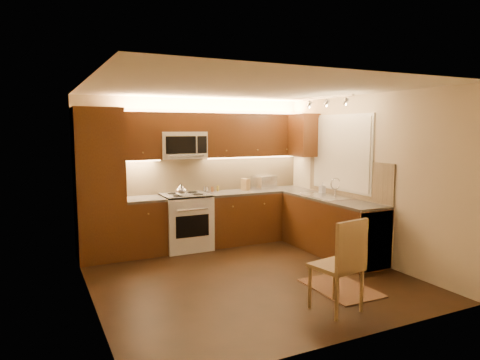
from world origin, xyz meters
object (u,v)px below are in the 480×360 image
dining_chair (336,264)px  microwave (182,145)px  toaster_oven (264,182)px  sink (326,192)px  soap_bottle (322,188)px  kettle (181,190)px  knife_block (245,184)px  stove (186,222)px

dining_chair → microwave: bearing=92.6°
microwave → toaster_oven: bearing=1.0°
sink → soap_bottle: (0.14, 0.30, 0.02)m
microwave → kettle: bearing=-112.8°
kettle → knife_block: (1.30, 0.30, -0.02)m
stove → sink: (2.00, -1.12, 0.52)m
toaster_oven → soap_bottle: toaster_oven is taller
toaster_oven → dining_chair: 3.38m
sink → kettle: 2.33m
microwave → dining_chair: 3.48m
microwave → stove: bearing=-90.0°
microwave → soap_bottle: 2.46m
knife_block → toaster_oven: bearing=-8.3°
knife_block → kettle: bearing=178.8°
knife_block → sink: bearing=-70.5°
microwave → knife_block: microwave is taller
dining_chair → sink: bearing=46.2°
microwave → sink: size_ratio=0.88×
sink → dining_chair: sink is taller
knife_block → dining_chair: 3.25m
knife_block → soap_bottle: bearing=-58.5°
stove → kettle: (-0.13, -0.18, 0.56)m
microwave → dining_chair: bearing=-78.1°
stove → toaster_oven: (1.56, 0.16, 0.56)m
kettle → knife_block: 1.33m
stove → dining_chair: size_ratio=0.89×
sink → toaster_oven: (-0.44, 1.29, 0.04)m
toaster_oven → dining_chair: size_ratio=0.38×
sink → stove: bearing=150.6°
sink → toaster_oven: 1.36m
stove → kettle: bearing=-126.2°
kettle → knife_block: bearing=20.3°
kettle → dining_chair: size_ratio=0.20×
knife_block → microwave: bearing=164.9°
soap_bottle → dining_chair: size_ratio=0.18×
sink → toaster_oven: bearing=108.7°
knife_block → soap_bottle: size_ratio=1.07×
sink → knife_block: knife_block is taller
dining_chair → soap_bottle: bearing=47.4°
kettle → toaster_oven: 1.73m
stove → knife_block: knife_block is taller
knife_block → soap_bottle: 1.36m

